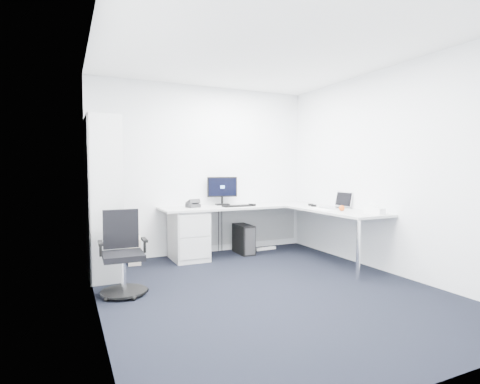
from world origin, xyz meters
name	(u,v)px	position (x,y,z in m)	size (l,w,h in m)	color
ground	(267,289)	(0.00, 0.00, 0.00)	(4.20, 4.20, 0.00)	black
ceiling	(268,48)	(0.00, 0.00, 2.70)	(4.20, 4.20, 0.00)	white
wall_back	(204,170)	(0.00, 2.10, 1.35)	(3.60, 0.02, 2.70)	white
wall_front	(437,172)	(0.00, -2.10, 1.35)	(3.60, 0.02, 2.70)	white
wall_left	(96,171)	(-1.80, 0.00, 1.35)	(0.02, 4.20, 2.70)	white
wall_right	(386,171)	(1.80, 0.00, 1.35)	(0.02, 4.20, 2.70)	white
l_desk	(254,233)	(0.55, 1.40, 0.39)	(2.69, 1.50, 0.78)	#B2B4B5
drawer_pedestal	(189,234)	(-0.39, 1.74, 0.38)	(0.50, 0.62, 0.77)	#B2B4B5
bookshelf	(102,197)	(-1.62, 1.45, 1.01)	(0.39, 1.01, 2.02)	silver
task_chair	(123,253)	(-1.51, 0.50, 0.46)	(0.51, 0.51, 0.92)	black
black_pc_tower	(244,239)	(0.55, 1.76, 0.23)	(0.21, 0.48, 0.47)	black
beige_pc_tower	(135,250)	(-1.16, 1.88, 0.18)	(0.17, 0.39, 0.37)	beige
power_strip	(266,249)	(1.00, 1.84, 0.02)	(0.37, 0.06, 0.04)	white
monitor	(222,191)	(0.26, 1.96, 1.02)	(0.49, 0.16, 0.47)	black
black_keyboard	(237,206)	(0.36, 1.62, 0.80)	(0.44, 0.16, 0.02)	black
mouse	(252,205)	(0.63, 1.62, 0.80)	(0.06, 0.11, 0.03)	black
desk_phone	(193,203)	(-0.30, 1.79, 0.85)	(0.18, 0.18, 0.12)	#2B2B2D
laptop	(333,200)	(1.55, 0.79, 0.91)	(0.36, 0.35, 0.25)	silver
white_keyboard	(320,209)	(1.25, 0.68, 0.79)	(0.13, 0.45, 0.02)	white
headphones	(312,204)	(1.48, 1.18, 0.81)	(0.13, 0.21, 0.05)	black
orange_fruit	(342,208)	(1.43, 0.44, 0.82)	(0.08, 0.08, 0.08)	#E15514
tissue_box	(375,211)	(1.58, -0.03, 0.83)	(0.13, 0.24, 0.08)	white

